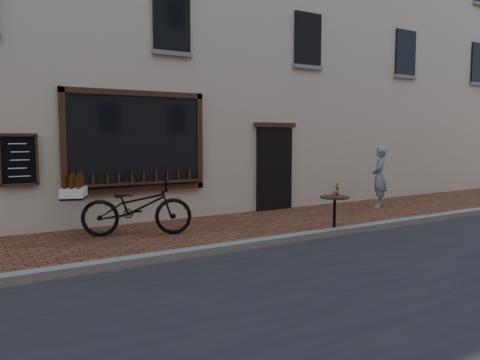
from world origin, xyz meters
TOP-DOWN VIEW (x-y plane):
  - ground at (0.00, 0.00)m, footprint 90.00×90.00m
  - kerb at (0.00, 0.20)m, footprint 90.00×0.25m
  - shop_building at (0.00, 6.50)m, footprint 28.00×6.20m
  - cargo_bicycle at (-2.38, 2.25)m, footprint 2.56×1.58m
  - bistro_table at (1.17, 0.35)m, footprint 0.59×0.59m
  - pedestrian at (4.66, 2.31)m, footprint 0.73×0.71m

SIDE VIEW (x-z plane):
  - ground at x=0.00m, z-range 0.00..0.00m
  - kerb at x=0.00m, z-range 0.00..0.12m
  - bistro_table at x=1.17m, z-range 0.03..1.04m
  - cargo_bicycle at x=-2.38m, z-range -0.03..1.18m
  - pedestrian at x=4.66m, z-range 0.00..1.69m
  - shop_building at x=0.00m, z-range 0.00..10.00m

